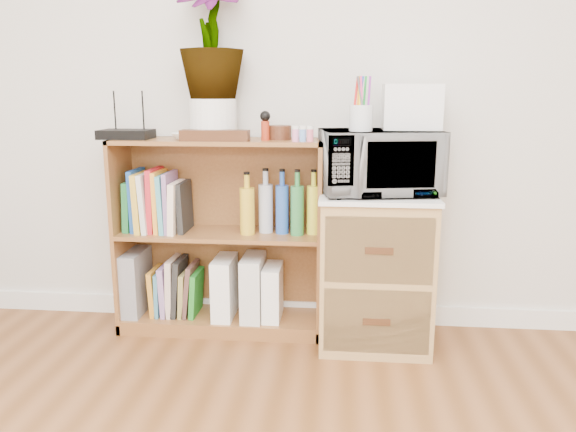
# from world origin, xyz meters

# --- Properties ---
(skirting_board) EXTENTS (4.00, 0.02, 0.10)m
(skirting_board) POSITION_xyz_m (0.00, 2.24, 0.05)
(skirting_board) COLOR white
(skirting_board) RESTS_ON ground
(bookshelf) EXTENTS (1.00, 0.30, 0.95)m
(bookshelf) POSITION_xyz_m (-0.35, 2.10, 0.47)
(bookshelf) COLOR brown
(bookshelf) RESTS_ON ground
(wicker_unit) EXTENTS (0.50, 0.45, 0.70)m
(wicker_unit) POSITION_xyz_m (0.40, 2.02, 0.35)
(wicker_unit) COLOR #9E7542
(wicker_unit) RESTS_ON ground
(microwave) EXTENTS (0.57, 0.44, 0.28)m
(microwave) POSITION_xyz_m (0.40, 2.02, 0.86)
(microwave) COLOR white
(microwave) RESTS_ON wicker_unit
(pen_cup) EXTENTS (0.10, 0.10, 0.11)m
(pen_cup) POSITION_xyz_m (0.31, 1.94, 1.06)
(pen_cup) COLOR silver
(pen_cup) RESTS_ON microwave
(small_appliance) EXTENTS (0.25, 0.21, 0.20)m
(small_appliance) POSITION_xyz_m (0.54, 2.08, 1.10)
(small_appliance) COLOR white
(small_appliance) RESTS_ON microwave
(router) EXTENTS (0.24, 0.16, 0.04)m
(router) POSITION_xyz_m (-0.79, 2.08, 0.97)
(router) COLOR black
(router) RESTS_ON bookshelf
(white_bowl) EXTENTS (0.13, 0.13, 0.03)m
(white_bowl) POSITION_xyz_m (-0.49, 2.07, 0.97)
(white_bowl) COLOR white
(white_bowl) RESTS_ON bookshelf
(plant_pot) EXTENTS (0.22, 0.22, 0.19)m
(plant_pot) POSITION_xyz_m (-0.37, 2.12, 1.04)
(plant_pot) COLOR white
(plant_pot) RESTS_ON bookshelf
(potted_plant) EXTENTS (0.31, 0.31, 0.55)m
(potted_plant) POSITION_xyz_m (-0.37, 2.12, 1.41)
(potted_plant) COLOR #2B6C30
(potted_plant) RESTS_ON plant_pot
(trinket_box) EXTENTS (0.31, 0.08, 0.05)m
(trinket_box) POSITION_xyz_m (-0.34, 2.00, 0.98)
(trinket_box) COLOR #3C1F10
(trinket_box) RESTS_ON bookshelf
(kokeshi_doll) EXTENTS (0.04, 0.04, 0.09)m
(kokeshi_doll) POSITION_xyz_m (-0.12, 2.06, 0.99)
(kokeshi_doll) COLOR #A12A13
(kokeshi_doll) RESTS_ON bookshelf
(wooden_bowl) EXTENTS (0.11, 0.11, 0.07)m
(wooden_bowl) POSITION_xyz_m (-0.06, 2.11, 0.98)
(wooden_bowl) COLOR #35190E
(wooden_bowl) RESTS_ON bookshelf
(paint_jars) EXTENTS (0.12, 0.04, 0.06)m
(paint_jars) POSITION_xyz_m (0.06, 2.01, 0.98)
(paint_jars) COLOR pink
(paint_jars) RESTS_ON bookshelf
(file_box) EXTENTS (0.10, 0.25, 0.32)m
(file_box) POSITION_xyz_m (-0.79, 2.10, 0.23)
(file_box) COLOR gray
(file_box) RESTS_ON bookshelf
(magazine_holder_left) EXTENTS (0.10, 0.24, 0.30)m
(magazine_holder_left) POSITION_xyz_m (-0.33, 2.09, 0.22)
(magazine_holder_left) COLOR white
(magazine_holder_left) RESTS_ON bookshelf
(magazine_holder_mid) EXTENTS (0.10, 0.25, 0.31)m
(magazine_holder_mid) POSITION_xyz_m (-0.19, 2.09, 0.23)
(magazine_holder_mid) COLOR silver
(magazine_holder_mid) RESTS_ON bookshelf
(magazine_holder_right) EXTENTS (0.08, 0.21, 0.27)m
(magazine_holder_right) POSITION_xyz_m (-0.09, 2.09, 0.20)
(magazine_holder_right) COLOR white
(magazine_holder_right) RESTS_ON bookshelf
(cookbooks) EXTENTS (0.30, 0.20, 0.31)m
(cookbooks) POSITION_xyz_m (-0.66, 2.10, 0.64)
(cookbooks) COLOR #1E7035
(cookbooks) RESTS_ON bookshelf
(liquor_bottles) EXTENTS (0.45, 0.07, 0.30)m
(liquor_bottles) POSITION_xyz_m (-0.03, 2.10, 0.65)
(liquor_bottles) COLOR gold
(liquor_bottles) RESTS_ON bookshelf
(lower_books) EXTENTS (0.25, 0.19, 0.29)m
(lower_books) POSITION_xyz_m (-0.58, 2.10, 0.20)
(lower_books) COLOR orange
(lower_books) RESTS_ON bookshelf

